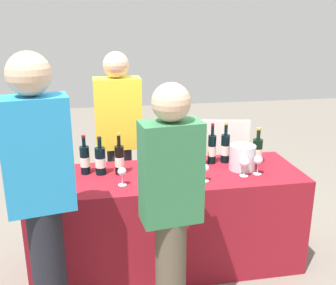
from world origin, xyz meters
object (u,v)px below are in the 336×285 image
object	(u,v)px
wine_bottle_7	(257,151)
wine_glass_3	(245,163)
guest_1	(171,205)
wine_glass_0	(122,172)
wine_bottle_5	(212,149)
wine_bottle_1	(100,161)
server_pouring	(119,138)
wine_bottle_3	(153,154)
wine_bottle_6	(225,148)
ice_bucket	(242,157)
guest_0	(41,191)
wine_glass_1	(168,169)
wine_glass_4	(258,161)
wine_bottle_4	(201,153)
wine_glass_2	(205,169)
menu_board	(218,166)
wine_bottle_2	(119,159)
wine_bottle_0	(85,160)

from	to	relation	value
wine_bottle_7	wine_glass_3	xyz separation A→B (m)	(-0.20, -0.24, -0.00)
wine_bottle_7	guest_1	size ratio (longest dim) A/B	0.19
wine_glass_0	wine_bottle_5	bearing A→B (deg)	23.06
wine_bottle_1	wine_glass_3	distance (m)	1.08
wine_bottle_1	server_pouring	world-z (taller)	server_pouring
wine_bottle_7	wine_bottle_3	bearing A→B (deg)	176.35
wine_bottle_6	ice_bucket	xyz separation A→B (m)	(0.08, -0.18, -0.02)
wine_glass_0	guest_0	distance (m)	0.67
wine_bottle_5	wine_bottle_7	size ratio (longest dim) A/B	1.12
wine_bottle_6	guest_0	world-z (taller)	guest_0
wine_glass_1	wine_glass_3	size ratio (longest dim) A/B	0.97
guest_0	wine_glass_4	bearing A→B (deg)	6.79
wine_glass_0	server_pouring	bearing A→B (deg)	88.07
ice_bucket	guest_0	bearing A→B (deg)	-157.45
wine_bottle_1	wine_glass_4	xyz separation A→B (m)	(1.17, -0.21, -0.00)
wine_glass_3	ice_bucket	size ratio (longest dim) A/B	0.72
wine_bottle_4	guest_0	xyz separation A→B (m)	(-1.13, -0.72, 0.08)
wine_bottle_5	wine_glass_2	size ratio (longest dim) A/B	2.53
wine_bottle_4	menu_board	size ratio (longest dim) A/B	0.33
wine_bottle_7	menu_board	size ratio (longest dim) A/B	0.31
guest_1	wine_bottle_7	bearing A→B (deg)	36.43
wine_bottle_3	wine_bottle_5	distance (m)	0.48
server_pouring	wine_glass_3	bearing A→B (deg)	137.86
wine_bottle_2	wine_glass_1	world-z (taller)	wine_bottle_2
wine_glass_2	guest_1	distance (m)	0.64
wine_bottle_0	wine_glass_2	size ratio (longest dim) A/B	2.31
wine_bottle_2	wine_glass_0	distance (m)	0.22
wine_bottle_5	wine_glass_1	bearing A→B (deg)	-142.68
wine_glass_0	wine_glass_4	xyz separation A→B (m)	(1.02, 0.03, 0.01)
wine_bottle_2	menu_board	world-z (taller)	wine_bottle_2
wine_bottle_3	wine_bottle_7	bearing A→B (deg)	-3.65
wine_bottle_3	guest_1	bearing A→B (deg)	-91.60
wine_bottle_1	menu_board	world-z (taller)	wine_bottle_1
wine_bottle_3	wine_glass_0	xyz separation A→B (m)	(-0.27, -0.30, -0.01)
guest_0	wine_glass_1	bearing A→B (deg)	18.13
wine_glass_3	wine_bottle_2	bearing A→B (deg)	166.95
wine_bottle_0	guest_0	size ratio (longest dim) A/B	0.17
wine_glass_2	server_pouring	world-z (taller)	server_pouring
menu_board	wine_bottle_2	bearing A→B (deg)	-132.71
wine_glass_3	guest_1	bearing A→B (deg)	-139.19
wine_glass_2	wine_glass_4	size ratio (longest dim) A/B	0.89
wine_bottle_7	menu_board	bearing A→B (deg)	97.07
wine_bottle_2	wine_bottle_0	bearing A→B (deg)	168.84
wine_bottle_2	guest_0	distance (m)	0.83
wine_bottle_3	wine_glass_3	xyz separation A→B (m)	(0.64, -0.30, -0.01)
wine_bottle_1	wine_bottle_6	distance (m)	1.01
ice_bucket	menu_board	world-z (taller)	ice_bucket
ice_bucket	server_pouring	size ratio (longest dim) A/B	0.12
wine_bottle_4	wine_bottle_6	size ratio (longest dim) A/B	0.93
wine_bottle_4	menu_board	world-z (taller)	wine_bottle_4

